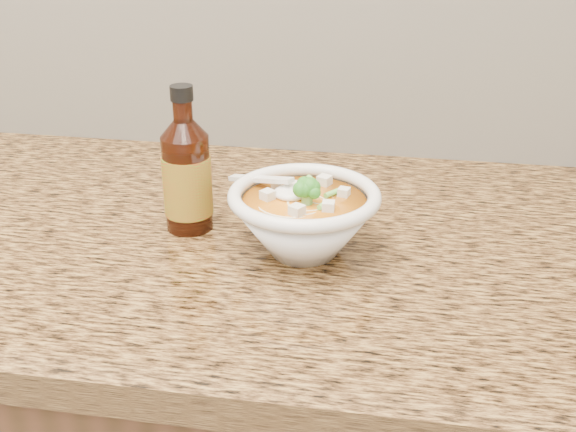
# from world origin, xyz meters

# --- Properties ---
(counter_slab) EXTENTS (4.00, 0.68, 0.04)m
(counter_slab) POSITION_xyz_m (0.00, 1.68, 0.88)
(counter_slab) COLOR olive
(counter_slab) RESTS_ON cabinet
(soup_bowl) EXTENTS (0.20, 0.19, 0.10)m
(soup_bowl) POSITION_xyz_m (0.32, 1.62, 0.94)
(soup_bowl) COLOR white
(soup_bowl) RESTS_ON counter_slab
(hot_sauce_bottle) EXTENTS (0.07, 0.07, 0.19)m
(hot_sauce_bottle) POSITION_xyz_m (0.16, 1.66, 0.97)
(hot_sauce_bottle) COLOR #3C1408
(hot_sauce_bottle) RESTS_ON counter_slab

